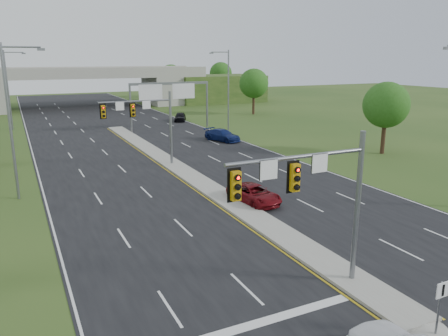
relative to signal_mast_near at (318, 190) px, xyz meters
name	(u,v)px	position (x,y,z in m)	size (l,w,h in m)	color
ground	(351,281)	(2.26, 0.07, -4.73)	(240.00, 240.00, 0.00)	#2B4719
road	(143,146)	(2.26, 35.07, -4.72)	(24.00, 160.00, 0.02)	black
median	(179,168)	(2.26, 23.07, -4.63)	(2.00, 54.00, 0.16)	gray
median_nose	(424,326)	(2.26, -3.93, -4.63)	(2.00, 2.00, 0.16)	gray
lane_markings	(154,157)	(1.66, 28.99, -4.70)	(23.72, 160.00, 0.01)	gold
signal_mast_near	(318,190)	(0.00, 0.00, 0.00)	(6.62, 0.60, 7.00)	slate
signal_mast_far	(147,117)	(0.00, 25.00, 0.00)	(6.62, 0.60, 7.00)	slate
keep_right_sign	(441,299)	(2.26, -4.45, -3.21)	(0.60, 0.13, 2.20)	slate
sign_gantry	(169,93)	(8.95, 44.99, 0.51)	(11.58, 0.44, 6.67)	slate
overpass	(82,90)	(2.26, 80.07, -1.17)	(80.00, 14.00, 8.10)	gray
lightpole_l_mid	(12,115)	(-11.03, 20.07, 1.38)	(2.85, 0.25, 11.00)	slate
lightpole_l_far	(9,86)	(-11.03, 55.07, 1.38)	(2.85, 0.25, 11.00)	slate
lightpole_r_far	(227,87)	(15.56, 40.07, 1.38)	(2.85, 0.25, 11.00)	slate
tree_r_near	(386,105)	(24.26, 20.07, 0.45)	(4.80, 4.80, 7.60)	#382316
tree_r_mid	(254,83)	(28.26, 55.07, 0.78)	(5.20, 5.20, 8.12)	#382316
tree_back_c	(171,76)	(26.26, 94.07, 0.78)	(5.60, 5.60, 8.32)	#382316
tree_back_d	(221,74)	(40.26, 94.07, 1.11)	(6.00, 6.00, 8.85)	#382316
car_far_a	(254,194)	(3.77, 11.78, -4.07)	(2.11, 4.59, 1.27)	#640A0F
car_far_b	(222,135)	(11.95, 34.00, -3.99)	(2.02, 4.96, 1.44)	#0D1B53
car_far_c	(180,117)	(13.26, 52.55, -4.00)	(1.66, 4.14, 1.41)	black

